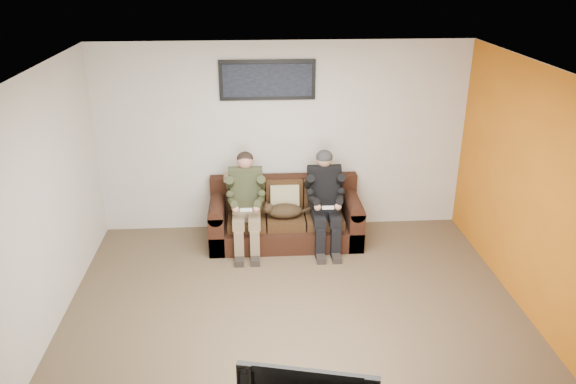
{
  "coord_description": "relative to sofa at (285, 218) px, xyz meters",
  "views": [
    {
      "loc": [
        -0.42,
        -5.03,
        3.58
      ],
      "look_at": [
        -0.0,
        1.2,
        0.95
      ],
      "focal_mm": 35.0,
      "sensor_mm": 36.0,
      "label": 1
    }
  ],
  "objects": [
    {
      "name": "cat",
      "position": [
        -0.03,
        -0.18,
        0.19
      ],
      "size": [
        0.66,
        0.26,
        0.24
      ],
      "color": "#402D19",
      "rests_on": "sofa"
    },
    {
      "name": "wall_left",
      "position": [
        -2.5,
        -1.82,
        0.99
      ],
      "size": [
        0.0,
        4.5,
        4.5
      ],
      "primitive_type": "plane",
      "rotation": [
        1.57,
        0.0,
        1.57
      ],
      "color": "beige",
      "rests_on": "ground"
    },
    {
      "name": "person_left",
      "position": [
        -0.51,
        -0.17,
        0.39
      ],
      "size": [
        0.51,
        0.87,
        1.26
      ],
      "color": "#7B694D",
      "rests_on": "sofa"
    },
    {
      "name": "sofa",
      "position": [
        0.0,
        0.0,
        0.0
      ],
      "size": [
        2.01,
        0.87,
        0.82
      ],
      "color": "black",
      "rests_on": "ground"
    },
    {
      "name": "throw_blanket",
      "position": [
        -0.61,
        0.25,
        0.51
      ],
      "size": [
        0.41,
        0.2,
        0.07
      ],
      "primitive_type": "cube",
      "color": "tan",
      "rests_on": "sofa"
    },
    {
      "name": "person_right",
      "position": [
        0.51,
        -0.17,
        0.39
      ],
      "size": [
        0.51,
        0.86,
        1.27
      ],
      "color": "black",
      "rests_on": "sofa"
    },
    {
      "name": "framed_poster",
      "position": [
        -0.2,
        0.39,
        1.79
      ],
      "size": [
        1.25,
        0.05,
        0.52
      ],
      "color": "black",
      "rests_on": "wall_back"
    },
    {
      "name": "accent_wall_right",
      "position": [
        2.49,
        -1.82,
        0.99
      ],
      "size": [
        0.0,
        4.5,
        4.5
      ],
      "primitive_type": "plane",
      "rotation": [
        1.57,
        0.0,
        -1.57
      ],
      "color": "#C26613",
      "rests_on": "ground"
    },
    {
      "name": "wall_front",
      "position": [
        0.0,
        -4.07,
        0.99
      ],
      "size": [
        5.0,
        0.0,
        5.0
      ],
      "primitive_type": "plane",
      "rotation": [
        -1.57,
        0.0,
        0.0
      ],
      "color": "beige",
      "rests_on": "ground"
    },
    {
      "name": "throw_pillow",
      "position": [
        -0.0,
        0.04,
        0.27
      ],
      "size": [
        0.38,
        0.18,
        0.38
      ],
      "primitive_type": "cube",
      "rotation": [
        -0.21,
        0.0,
        0.0
      ],
      "color": "tan",
      "rests_on": "sofa"
    },
    {
      "name": "wall_back",
      "position": [
        0.0,
        0.43,
        0.99
      ],
      "size": [
        5.0,
        0.0,
        5.0
      ],
      "primitive_type": "plane",
      "rotation": [
        1.57,
        0.0,
        0.0
      ],
      "color": "beige",
      "rests_on": "ground"
    },
    {
      "name": "ceiling",
      "position": [
        0.0,
        -1.82,
        2.29
      ],
      "size": [
        5.0,
        5.0,
        0.0
      ],
      "primitive_type": "plane",
      "rotation": [
        3.14,
        0.0,
        0.0
      ],
      "color": "silver",
      "rests_on": "ground"
    },
    {
      "name": "wall_right",
      "position": [
        2.5,
        -1.82,
        0.99
      ],
      "size": [
        0.0,
        4.5,
        4.5
      ],
      "primitive_type": "plane",
      "rotation": [
        1.57,
        0.0,
        -1.57
      ],
      "color": "beige",
      "rests_on": "ground"
    },
    {
      "name": "floor",
      "position": [
        0.0,
        -1.82,
        -0.31
      ],
      "size": [
        5.0,
        5.0,
        0.0
      ],
      "primitive_type": "plane",
      "color": "brown",
      "rests_on": "ground"
    }
  ]
}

